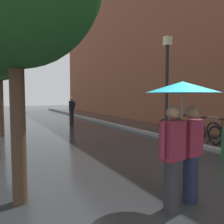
# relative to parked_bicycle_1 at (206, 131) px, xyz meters

# --- Properties ---
(building_facade) EXTENTS (8.00, 36.00, 10.74)m
(building_facade) POSITION_rel_parked_bicycle_1_xyz_m (5.44, 5.64, 4.99)
(building_facade) COLOR brown
(building_facade) RESTS_ON ground
(kerb_strip) EXTENTS (0.30, 36.00, 0.12)m
(kerb_strip) POSITION_rel_parked_bicycle_1_xyz_m (-1.36, 5.64, -0.32)
(kerb_strip) COLOR slate
(kerb_strip) RESTS_ON ground
(parked_bicycle_1) EXTENTS (1.14, 0.79, 0.96)m
(parked_bicycle_1) POSITION_rel_parked_bicycle_1_xyz_m (0.00, 0.00, 0.00)
(parked_bicycle_1) COLOR black
(parked_bicycle_1) RESTS_ON ground
(parked_bicycle_2) EXTENTS (1.13, 0.78, 0.96)m
(parked_bicycle_2) POSITION_rel_parked_bicycle_1_xyz_m (0.01, 1.00, 0.00)
(parked_bicycle_2) COLOR black
(parked_bicycle_2) RESTS_ON ground
(parked_bicycle_3) EXTENTS (1.14, 0.80, 0.96)m
(parked_bicycle_3) POSITION_rel_parked_bicycle_1_xyz_m (-0.08, 2.02, 0.00)
(parked_bicycle_3) COLOR black
(parked_bicycle_3) RESTS_ON ground
(couple_under_umbrella) EXTENTS (1.18, 1.18, 2.04)m
(couple_under_umbrella) POSITION_rel_parked_bicycle_1_xyz_m (-5.01, -3.73, 1.02)
(couple_under_umbrella) COLOR #2D2D33
(couple_under_umbrella) RESTS_ON ground
(street_lamp_post) EXTENTS (0.24, 0.24, 3.98)m
(street_lamp_post) POSITION_rel_parked_bicycle_1_xyz_m (-1.96, 0.20, 1.97)
(street_lamp_post) COLOR black
(street_lamp_post) RESTS_ON ground
(pedestrian_walking_midground) EXTENTS (0.44, 0.52, 1.72)m
(pedestrian_walking_midground) POSITION_rel_parked_bicycle_1_xyz_m (-3.48, 7.15, 0.54)
(pedestrian_walking_midground) COLOR black
(pedestrian_walking_midground) RESTS_ON ground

